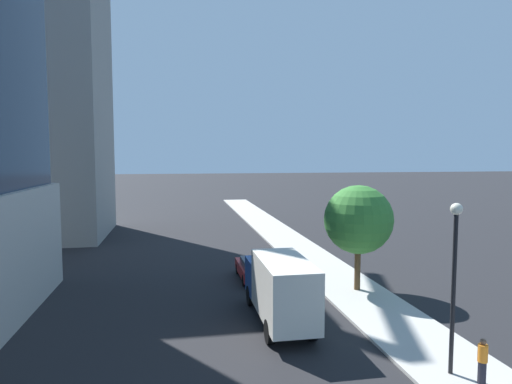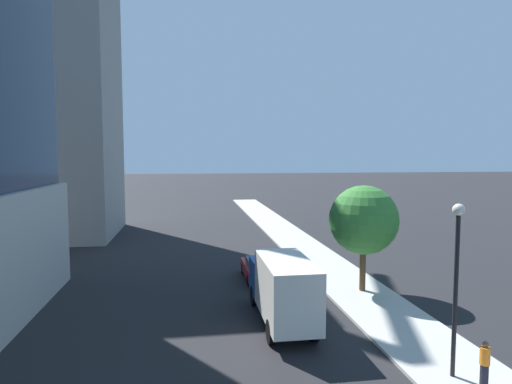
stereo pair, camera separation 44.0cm
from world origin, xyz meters
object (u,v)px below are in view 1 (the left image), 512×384
at_px(pedestrian_orange_shirt, 482,361).
at_px(construction_building, 32,72).
at_px(box_truck, 280,286).
at_px(car_red, 252,268).
at_px(street_tree, 358,220).
at_px(street_lamp, 454,264).

bearing_deg(pedestrian_orange_shirt, construction_building, 125.52).
bearing_deg(box_truck, pedestrian_orange_shirt, -51.33).
bearing_deg(car_red, street_tree, -32.84).
bearing_deg(pedestrian_orange_shirt, box_truck, 128.67).
height_order(street_lamp, box_truck, street_lamp).
xyz_separation_m(construction_building, pedestrian_orange_shirt, (24.31, -34.05, -15.43)).
bearing_deg(box_truck, street_lamp, -50.93).
bearing_deg(pedestrian_orange_shirt, street_lamp, 125.69).
relative_size(construction_building, pedestrian_orange_shirt, 24.45).
distance_m(construction_building, street_lamp, 42.53).
bearing_deg(box_truck, street_tree, 35.58).
bearing_deg(street_lamp, box_truck, 129.07).
bearing_deg(street_tree, pedestrian_orange_shirt, -90.50).
bearing_deg(box_truck, construction_building, 124.65).
distance_m(construction_building, street_tree, 35.51).
relative_size(street_lamp, box_truck, 0.86).
xyz_separation_m(street_lamp, car_red, (-5.05, 14.07, -3.51)).
relative_size(street_tree, pedestrian_orange_shirt, 3.84).
bearing_deg(pedestrian_orange_shirt, street_tree, 89.50).
bearing_deg(car_red, street_lamp, -70.27).
bearing_deg(car_red, pedestrian_orange_shirt, -69.21).
relative_size(street_tree, box_truck, 0.85).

